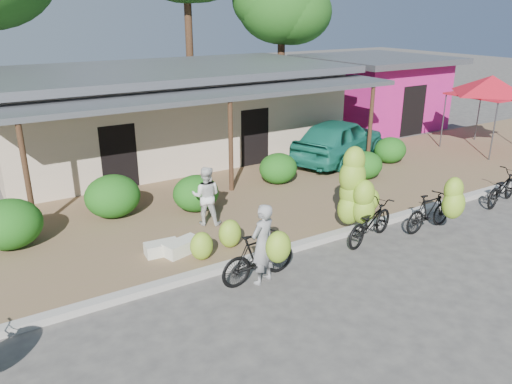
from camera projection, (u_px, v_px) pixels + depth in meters
ground at (373, 280)px, 10.38m from camera, size 100.00×100.00×0.00m
sidewalk at (250, 203)px, 14.36m from camera, size 60.00×6.00×0.12m
curb at (314, 241)px, 11.95m from camera, size 60.00×0.25×0.15m
shop_main at (168, 112)px, 18.53m from camera, size 13.00×8.50×3.35m
shop_pink at (374, 91)px, 23.76m from camera, size 6.00×6.00×3.25m
tree_near_right at (277, 6)px, 23.78m from camera, size 4.40×4.22×7.11m
hedge_0 at (9, 224)px, 11.36m from camera, size 1.48×1.34×1.16m
hedge_1 at (113, 196)px, 13.10m from camera, size 1.45×1.31×1.13m
hedge_2 at (196, 193)px, 13.53m from camera, size 1.27×1.14×0.99m
hedge_3 at (278, 168)px, 15.69m from camera, size 1.23×1.11×0.96m
hedge_4 at (365, 165)px, 16.13m from camera, size 1.14×1.02×0.89m
hedge_5 at (390, 150)px, 17.81m from camera, size 1.18×1.06×0.92m
red_canopy at (491, 85)px, 18.83m from camera, size 3.50×3.50×2.86m
bike_left at (261, 255)px, 10.14m from camera, size 1.81×1.18×1.34m
bike_center at (362, 204)px, 12.02m from camera, size 1.99×1.43×2.27m
bike_right at (436, 208)px, 12.39m from camera, size 1.67×1.16×1.58m
bike_far_right at (502, 188)px, 14.32m from camera, size 1.95×1.04×0.97m
loose_banana_a at (202, 246)px, 10.89m from camera, size 0.52×0.44×0.64m
loose_banana_b at (230, 233)px, 11.46m from camera, size 0.54×0.46×0.67m
loose_banana_c at (371, 200)px, 13.57m from camera, size 0.50×0.42×0.62m
sack_near at (182, 247)px, 11.24m from camera, size 0.93×0.62×0.30m
sack_far at (162, 248)px, 11.20m from camera, size 0.78×0.45×0.28m
vendor at (263, 244)px, 10.04m from camera, size 0.73×0.59×1.72m
bystander at (206, 196)px, 12.57m from camera, size 0.94×0.90×1.53m
teal_van at (339, 139)px, 17.98m from camera, size 4.90×3.42×1.55m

